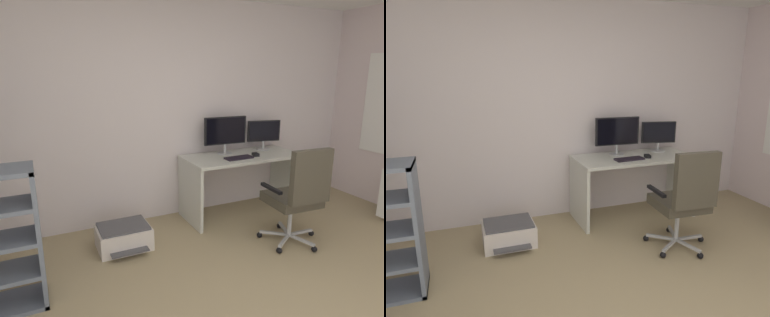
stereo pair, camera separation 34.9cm
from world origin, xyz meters
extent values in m
cube|color=silver|center=(0.00, 2.47, 1.27)|extent=(5.41, 0.10, 2.55)
cube|color=silver|center=(0.89, 2.07, 0.73)|extent=(1.43, 0.63, 0.04)
cube|color=silver|center=(0.19, 2.07, 0.36)|extent=(0.04, 0.61, 0.72)
cube|color=silver|center=(1.58, 2.07, 0.36)|extent=(0.04, 0.61, 0.72)
cylinder|color=#B2B5B7|center=(0.73, 2.22, 0.76)|extent=(0.18, 0.18, 0.01)
cylinder|color=#B2B5B7|center=(0.73, 2.22, 0.83)|extent=(0.03, 0.03, 0.12)
cube|color=black|center=(0.73, 2.22, 1.04)|extent=(0.55, 0.06, 0.33)
cube|color=black|center=(0.72, 2.19, 1.04)|extent=(0.51, 0.03, 0.30)
cylinder|color=#B2B5B7|center=(1.30, 2.22, 0.76)|extent=(0.18, 0.18, 0.01)
cylinder|color=#B2B5B7|center=(1.30, 2.22, 0.82)|extent=(0.03, 0.03, 0.11)
cube|color=black|center=(1.30, 2.22, 1.00)|extent=(0.43, 0.12, 0.26)
cube|color=black|center=(1.29, 2.20, 1.00)|extent=(0.39, 0.09, 0.24)
cube|color=black|center=(0.75, 1.94, 0.76)|extent=(0.35, 0.14, 0.02)
cube|color=black|center=(1.00, 1.97, 0.77)|extent=(0.08, 0.11, 0.03)
cube|color=#B7BABC|center=(1.09, 1.23, 0.07)|extent=(0.30, 0.05, 0.02)
sphere|color=black|center=(1.24, 1.22, 0.03)|extent=(0.06, 0.06, 0.06)
cube|color=#B7BABC|center=(1.00, 1.37, 0.07)|extent=(0.14, 0.29, 0.02)
sphere|color=black|center=(1.05, 1.51, 0.03)|extent=(0.06, 0.06, 0.06)
cube|color=#B7BABC|center=(0.82, 1.33, 0.07)|extent=(0.25, 0.22, 0.02)
sphere|color=black|center=(0.71, 1.42, 0.03)|extent=(0.06, 0.06, 0.06)
cube|color=#B7BABC|center=(0.81, 1.15, 0.07)|extent=(0.27, 0.19, 0.02)
sphere|color=black|center=(0.69, 1.07, 0.03)|extent=(0.06, 0.06, 0.06)
cube|color=#B7BABC|center=(0.98, 1.09, 0.07)|extent=(0.11, 0.30, 0.02)
sphere|color=black|center=(1.02, 0.94, 0.03)|extent=(0.06, 0.06, 0.06)
cylinder|color=#B7BABC|center=(0.94, 1.23, 0.24)|extent=(0.04, 0.04, 0.35)
cube|color=#433F32|center=(0.94, 1.23, 0.47)|extent=(0.50, 0.47, 0.10)
cube|color=#433F32|center=(0.93, 0.98, 0.78)|extent=(0.44, 0.10, 0.52)
cube|color=black|center=(0.69, 1.25, 0.62)|extent=(0.06, 0.31, 0.03)
cube|color=black|center=(1.20, 1.22, 0.62)|extent=(0.06, 0.31, 0.03)
cube|color=slate|center=(-1.42, 1.32, 0.54)|extent=(0.03, 0.35, 1.08)
cube|color=silver|center=(-0.66, 1.84, 0.11)|extent=(0.52, 0.38, 0.22)
cube|color=#4C4C51|center=(-0.66, 1.84, 0.23)|extent=(0.48, 0.35, 0.02)
cube|color=#4C4C51|center=(-0.66, 1.61, 0.07)|extent=(0.36, 0.10, 0.01)
camera|label=1|loc=(-1.37, -1.29, 1.73)|focal=31.95mm
camera|label=2|loc=(-1.05, -1.42, 1.73)|focal=31.95mm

